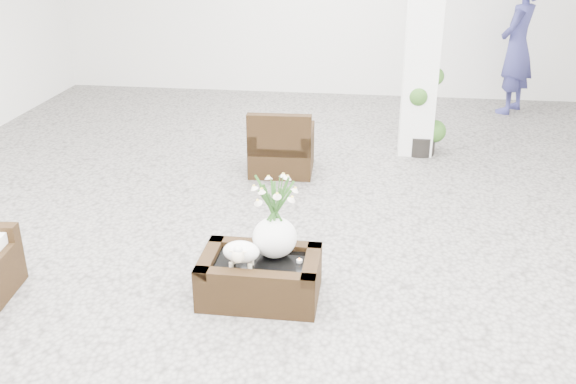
# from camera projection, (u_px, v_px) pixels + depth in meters

# --- Properties ---
(ground) EXTENTS (11.00, 11.00, 0.00)m
(ground) POSITION_uv_depth(u_px,v_px,m) (290.00, 252.00, 5.65)
(ground) COLOR gray
(ground) RESTS_ON ground
(column) EXTENTS (0.40, 0.40, 3.50)m
(column) POSITION_uv_depth(u_px,v_px,m) (426.00, 7.00, 7.35)
(column) COLOR white
(column) RESTS_ON ground
(coffee_table) EXTENTS (0.90, 0.60, 0.31)m
(coffee_table) POSITION_uv_depth(u_px,v_px,m) (260.00, 279.00, 4.94)
(coffee_table) COLOR #33210F
(coffee_table) RESTS_ON ground
(sheep_figurine) EXTENTS (0.28, 0.23, 0.21)m
(sheep_figurine) POSITION_uv_depth(u_px,v_px,m) (241.00, 254.00, 4.76)
(sheep_figurine) COLOR white
(sheep_figurine) RESTS_ON coffee_table
(planter_narcissus) EXTENTS (0.44, 0.44, 0.80)m
(planter_narcissus) POSITION_uv_depth(u_px,v_px,m) (274.00, 208.00, 4.79)
(planter_narcissus) COLOR white
(planter_narcissus) RESTS_ON coffee_table
(tealight) EXTENTS (0.04, 0.04, 0.03)m
(tealight) POSITION_uv_depth(u_px,v_px,m) (299.00, 260.00, 4.85)
(tealight) COLOR white
(tealight) RESTS_ON coffee_table
(armchair) EXTENTS (0.73, 0.70, 0.75)m
(armchair) POSITION_uv_depth(u_px,v_px,m) (282.00, 139.00, 7.31)
(armchair) COLOR #33210F
(armchair) RESTS_ON ground
(topiary) EXTENTS (0.40, 0.40, 1.48)m
(topiary) POSITION_uv_depth(u_px,v_px,m) (425.00, 95.00, 7.69)
(topiary) COLOR #294F19
(topiary) RESTS_ON ground
(shopper) EXTENTS (0.77, 0.85, 1.96)m
(shopper) POSITION_uv_depth(u_px,v_px,m) (517.00, 46.00, 9.30)
(shopper) COLOR navy
(shopper) RESTS_ON ground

